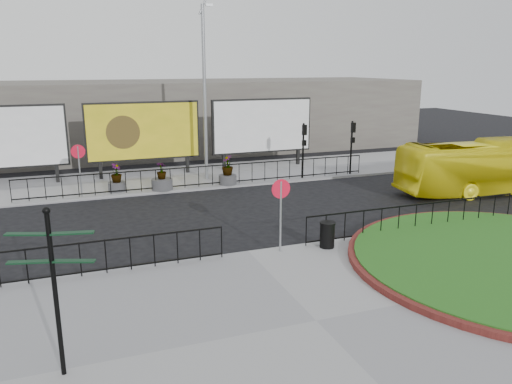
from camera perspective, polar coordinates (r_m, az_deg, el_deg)
name	(u,v)px	position (r m, az deg, el deg)	size (l,w,h in m)	color
ground	(248,254)	(16.86, -0.92, -7.12)	(90.00, 90.00, 0.00)	black
pavement_near	(316,323)	(12.67, 6.89, -14.62)	(30.00, 10.00, 0.12)	gray
pavement_far	(176,178)	(27.97, -9.14, 1.58)	(44.00, 6.00, 0.12)	gray
railing_near_left	(54,263)	(15.53, -22.09, -7.51)	(10.00, 0.10, 1.10)	black
railing_near_right	(416,218)	(19.43, 17.79, -2.79)	(9.00, 0.10, 1.10)	black
railing_far	(206,176)	(25.49, -5.78, 1.84)	(18.00, 0.10, 1.10)	black
speed_sign_far	(79,159)	(24.57, -19.60, 3.57)	(0.64, 0.07, 2.47)	gray
speed_sign_near	(281,199)	(16.25, 2.84, -0.84)	(0.64, 0.07, 2.47)	gray
billboard_left	(2,138)	(28.19, -27.03, 5.54)	(6.20, 0.31, 4.10)	black
billboard_mid	(143,131)	(28.24, -12.75, 6.77)	(6.20, 0.31, 4.10)	black
billboard_right	(262,126)	(29.97, 0.72, 7.54)	(6.20, 0.31, 4.10)	black
lamp_post	(205,91)	(26.69, -5.89, 11.42)	(0.74, 0.18, 9.23)	gray
signal_pole_a	(304,142)	(27.13, 5.47, 5.68)	(0.22, 0.26, 3.00)	black
signal_pole_b	(352,139)	(28.55, 10.94, 5.93)	(0.22, 0.26, 3.00)	black
building_backdrop	(147,117)	(37.34, -12.39, 8.42)	(40.00, 10.00, 5.00)	#67645A
fingerpost_sign	(54,277)	(10.44, -22.13, -8.95)	(1.63, 0.71, 3.51)	black
litter_bin	(327,235)	(17.17, 8.14, -4.84)	(0.54, 0.54, 0.89)	black
bus	(491,167)	(26.97, 25.31, 2.62)	(2.21, 9.46, 2.63)	yellow
planter_a	(117,181)	(25.38, -15.63, 1.26)	(0.85, 0.85, 1.38)	#4C4C4F
planter_b	(162,181)	(25.19, -10.70, 1.26)	(1.04, 1.04, 1.39)	#4C4C4F
planter_c	(228,173)	(25.89, -3.27, 2.19)	(0.93, 0.93, 1.53)	#4C4C4F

